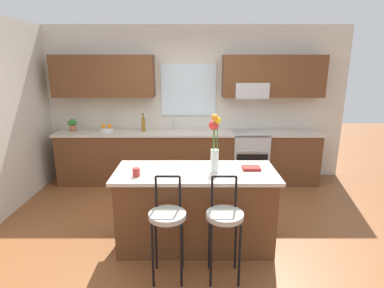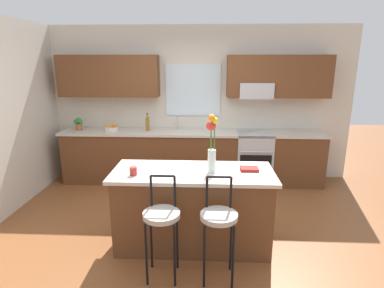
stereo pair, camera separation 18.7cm
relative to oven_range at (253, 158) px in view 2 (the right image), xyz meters
name	(u,v)px [view 2 (the right image)]	position (x,y,z in m)	size (l,w,h in m)	color
ground_plane	(186,230)	(-1.07, -1.68, -0.46)	(14.00, 14.00, 0.00)	brown
back_wall_assembly	(194,95)	(-1.05, 0.31, 1.05)	(5.60, 0.50, 2.70)	beige
counter_run	(192,156)	(-1.07, 0.02, 0.01)	(4.56, 0.64, 0.92)	brown
sink_faucet	(178,122)	(-1.34, 0.17, 0.60)	(0.02, 0.13, 0.23)	#B7BABC
oven_range	(253,158)	(0.00, 0.00, 0.00)	(0.60, 0.64, 0.92)	#B7BABC
kitchen_island	(193,208)	(-0.97, -1.98, 0.00)	(1.81, 0.75, 0.92)	brown
bar_stool_near	(162,219)	(-1.24, -2.57, 0.18)	(0.36, 0.36, 1.04)	black
bar_stool_middle	(219,220)	(-0.69, -2.57, 0.18)	(0.36, 0.36, 1.04)	black
flower_vase	(212,143)	(-0.76, -2.01, 0.79)	(0.13, 0.13, 0.65)	silver
mug_ceramic	(133,171)	(-1.60, -2.14, 0.51)	(0.08, 0.08, 0.09)	#A52D28
cookbook	(249,169)	(-0.34, -1.93, 0.48)	(0.20, 0.15, 0.03)	maroon
fruit_bowl_oranges	(111,128)	(-2.49, 0.02, 0.50)	(0.24, 0.24, 0.13)	silver
bottle_olive_oil	(148,124)	(-1.85, 0.02, 0.59)	(0.06, 0.06, 0.31)	olive
potted_plant_small	(78,123)	(-3.07, 0.03, 0.58)	(0.17, 0.11, 0.22)	#9E5B3D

